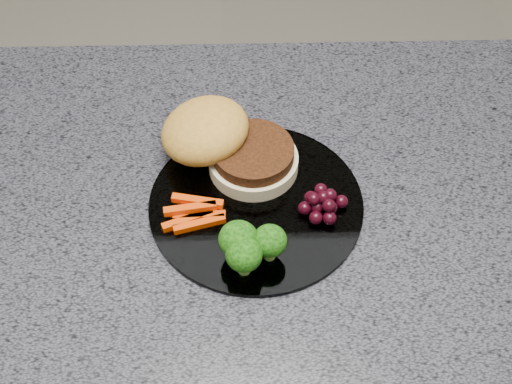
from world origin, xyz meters
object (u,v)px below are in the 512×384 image
island_cabinet (206,370)px  plate (256,204)px  grape_bunch (323,203)px  burger (222,143)px

island_cabinet → plate: (0.09, -0.01, 0.47)m
plate → grape_bunch: 0.08m
burger → grape_bunch: size_ratio=3.24×
plate → grape_bunch: (0.08, -0.01, 0.02)m
burger → grape_bunch: bearing=-20.4°
island_cabinet → burger: 0.51m
island_cabinet → burger: bearing=55.6°
burger → grape_bunch: (0.12, -0.09, -0.01)m
plate → burger: bearing=118.4°
plate → burger: burger is taller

